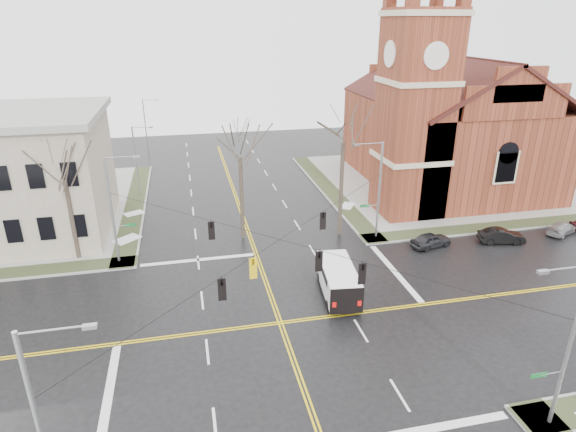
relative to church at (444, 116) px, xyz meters
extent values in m
plane|color=black|center=(-24.76, -24.78, -8.43)|extent=(120.00, 120.00, 0.00)
cube|color=gray|center=(0.24, 0.22, -8.36)|extent=(30.00, 30.00, 0.15)
cube|color=#2E361D|center=(-13.56, 0.22, -8.28)|extent=(2.00, 30.00, 0.02)
cube|color=#2E361D|center=(0.24, -13.58, -8.28)|extent=(30.00, 2.00, 0.02)
cube|color=#2E361D|center=(-35.96, 0.22, -8.28)|extent=(2.00, 30.00, 0.02)
cube|color=gold|center=(-24.88, -24.78, -8.43)|extent=(0.12, 100.00, 0.01)
cube|color=gold|center=(-24.64, -24.78, -8.43)|extent=(0.12, 100.00, 0.01)
cube|color=gold|center=(-24.76, -24.90, -8.43)|extent=(100.00, 0.12, 0.01)
cube|color=gold|center=(-24.76, -24.66, -8.43)|extent=(100.00, 0.12, 0.01)
cube|color=silver|center=(-19.76, -35.28, -8.43)|extent=(9.50, 0.50, 0.01)
cube|color=silver|center=(-29.76, -14.28, -8.43)|extent=(9.50, 0.50, 0.01)
cube|color=silver|center=(-35.26, -29.78, -8.43)|extent=(0.50, 9.50, 0.01)
cube|color=silver|center=(-14.26, -19.78, -8.43)|extent=(0.50, 9.50, 0.01)
cube|color=maroon|center=(-7.76, -7.78, 1.57)|extent=(6.00, 6.00, 20.00)
cube|color=beige|center=(-7.76, -7.78, 11.07)|extent=(6.30, 6.30, 0.50)
cylinder|color=silver|center=(-7.76, -10.83, 7.57)|extent=(2.40, 0.15, 2.40)
cylinder|color=silver|center=(-10.81, -7.78, 7.57)|extent=(0.15, 2.40, 2.40)
cube|color=maroon|center=(1.24, 1.22, -3.43)|extent=(18.00, 24.00, 10.00)
cube|color=maroon|center=(-7.96, -4.78, -6.23)|extent=(2.00, 5.00, 4.40)
cube|color=gray|center=(-46.76, -4.78, -2.93)|extent=(18.00, 14.00, 11.00)
cylinder|color=gray|center=(-13.26, -13.28, -3.78)|extent=(0.20, 0.20, 9.00)
cylinder|color=gray|center=(-13.86, -13.28, -5.13)|extent=(1.20, 0.06, 0.06)
cube|color=#116628|center=(-14.56, -13.28, -5.13)|extent=(0.90, 0.04, 0.25)
cylinder|color=gray|center=(-14.46, -13.28, 0.62)|extent=(2.40, 0.08, 0.08)
cube|color=gray|center=(-15.66, -13.28, 0.57)|extent=(0.50, 0.22, 0.15)
cylinder|color=gray|center=(-36.26, -13.28, -3.78)|extent=(0.20, 0.20, 9.00)
cylinder|color=gray|center=(-35.66, -13.28, -5.13)|extent=(1.20, 0.06, 0.06)
cube|color=#116628|center=(-34.96, -13.28, -5.13)|extent=(0.90, 0.04, 0.25)
cylinder|color=gray|center=(-35.06, -13.28, 0.62)|extent=(2.40, 0.08, 0.08)
cube|color=gray|center=(-33.86, -13.28, 0.57)|extent=(0.50, 0.22, 0.15)
cylinder|color=gray|center=(-13.26, -36.28, -3.78)|extent=(0.20, 0.20, 9.00)
cylinder|color=gray|center=(-13.86, -36.28, -5.13)|extent=(1.20, 0.06, 0.06)
cube|color=#116628|center=(-14.56, -36.28, -5.13)|extent=(0.90, 0.04, 0.25)
cylinder|color=gray|center=(-14.46, -36.28, 0.62)|extent=(2.40, 0.08, 0.08)
cube|color=gray|center=(-15.66, -36.28, 0.57)|extent=(0.50, 0.22, 0.15)
cylinder|color=gray|center=(-36.26, -36.28, -3.78)|extent=(0.20, 0.20, 9.00)
cylinder|color=gray|center=(-35.06, -36.28, 0.62)|extent=(2.40, 0.08, 0.08)
cube|color=gray|center=(-33.86, -36.28, 0.57)|extent=(0.50, 0.22, 0.15)
cylinder|color=black|center=(-24.76, -24.78, -2.23)|extent=(23.02, 23.02, 0.03)
cylinder|color=black|center=(-24.76, -24.78, -2.23)|extent=(23.02, 23.02, 0.03)
imported|color=black|center=(-28.76, -28.78, -2.98)|extent=(0.21, 0.26, 1.30)
imported|color=black|center=(-20.76, -20.78, -2.98)|extent=(0.21, 0.26, 1.30)
imported|color=yellow|center=(-26.76, -26.78, -2.98)|extent=(0.21, 0.26, 1.30)
imported|color=black|center=(-28.76, -20.78, -2.98)|extent=(0.21, 0.26, 1.30)
imported|color=black|center=(-20.76, -28.78, -2.98)|extent=(0.21, 0.26, 1.30)
imported|color=black|center=(-22.76, -26.78, -2.98)|extent=(0.21, 0.26, 1.30)
cylinder|color=gray|center=(-35.56, 3.22, -4.33)|extent=(0.16, 0.16, 8.00)
cylinder|color=gray|center=(-34.56, 3.22, -0.43)|extent=(2.00, 0.07, 0.07)
cube|color=gray|center=(-33.56, 3.22, -0.48)|extent=(0.45, 0.20, 0.13)
cylinder|color=gray|center=(-35.56, 23.22, -4.33)|extent=(0.16, 0.16, 8.00)
cylinder|color=gray|center=(-34.56, 23.22, -0.43)|extent=(2.00, 0.07, 0.07)
cube|color=gray|center=(-33.56, 23.22, -0.48)|extent=(0.45, 0.20, 0.13)
cube|color=white|center=(-19.89, -22.22, -7.10)|extent=(2.94, 6.10, 1.89)
cube|color=white|center=(-19.61, -19.80, -7.38)|extent=(2.37, 1.25, 1.33)
cube|color=black|center=(-19.57, -19.41, -6.77)|extent=(2.05, 0.37, 0.89)
cube|color=black|center=(-19.87, -22.00, -6.49)|extent=(2.74, 4.23, 0.61)
cube|color=#B70C0A|center=(-21.10, -25.10, -7.32)|extent=(0.27, 0.11, 0.38)
cube|color=#B70C0A|center=(-19.38, -25.30, -7.32)|extent=(0.27, 0.11, 0.38)
cube|color=black|center=(-19.89, -22.22, -8.07)|extent=(3.00, 6.17, 0.11)
cylinder|color=black|center=(-20.68, -20.18, -8.03)|extent=(0.38, 0.83, 0.80)
cylinder|color=black|center=(-18.66, -20.41, -8.03)|extent=(0.38, 0.83, 0.80)
cylinder|color=black|center=(-21.13, -24.04, -8.03)|extent=(0.38, 0.83, 0.80)
cylinder|color=black|center=(-19.10, -24.27, -8.03)|extent=(0.38, 0.83, 0.80)
imported|color=black|center=(-9.21, -16.17, -7.78)|extent=(4.12, 2.43, 1.32)
imported|color=black|center=(-2.52, -16.79, -7.77)|extent=(4.25, 2.19, 1.33)
imported|color=gray|center=(4.38, -16.23, -7.87)|extent=(4.15, 3.04, 1.12)
cylinder|color=#342921|center=(-39.68, -11.85, -4.82)|extent=(0.36, 0.36, 6.92)
cylinder|color=#342921|center=(-25.43, -10.76, -4.46)|extent=(0.36, 0.36, 7.65)
cylinder|color=#342921|center=(-16.41, -11.93, -3.89)|extent=(0.36, 0.36, 8.78)
camera|label=1|loc=(-30.13, -51.52, 10.49)|focal=30.00mm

